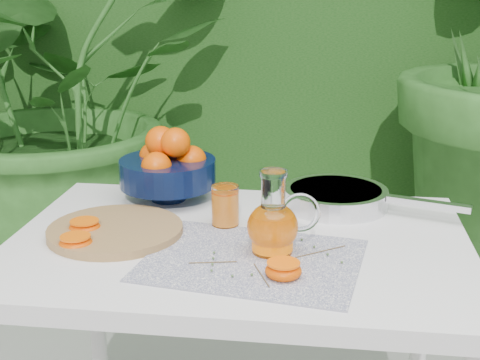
# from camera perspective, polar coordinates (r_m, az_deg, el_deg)

# --- Properties ---
(potted_plant_left) EXTENTS (2.29, 2.29, 1.63)m
(potted_plant_left) POSITION_cam_1_polar(r_m,az_deg,el_deg) (2.95, -15.23, 7.05)
(potted_plant_left) COLOR #2C6020
(potted_plant_left) RESTS_ON ground
(white_table) EXTENTS (1.00, 0.70, 0.75)m
(white_table) POSITION_cam_1_polar(r_m,az_deg,el_deg) (1.49, -0.10, -8.01)
(white_table) COLOR white
(white_table) RESTS_ON ground
(placemat) EXTENTS (0.47, 0.39, 0.00)m
(placemat) POSITION_cam_1_polar(r_m,az_deg,el_deg) (1.36, 1.08, -6.82)
(placemat) COLOR #0C1346
(placemat) RESTS_ON white_table
(cutting_board) EXTENTS (0.38, 0.38, 0.02)m
(cutting_board) POSITION_cam_1_polar(r_m,az_deg,el_deg) (1.51, -10.59, -4.27)
(cutting_board) COLOR olive
(cutting_board) RESTS_ON white_table
(fruit_bowl) EXTENTS (0.29, 0.29, 0.19)m
(fruit_bowl) POSITION_cam_1_polar(r_m,az_deg,el_deg) (1.70, -6.13, 1.18)
(fruit_bowl) COLOR black
(fruit_bowl) RESTS_ON white_table
(juice_pitcher) EXTENTS (0.15, 0.11, 0.17)m
(juice_pitcher) POSITION_cam_1_polar(r_m,az_deg,el_deg) (1.37, 2.90, -3.80)
(juice_pitcher) COLOR white
(juice_pitcher) RESTS_ON white_table
(juice_tumbler) EXTENTS (0.08, 0.08, 0.09)m
(juice_tumbler) POSITION_cam_1_polar(r_m,az_deg,el_deg) (1.52, -1.27, -2.26)
(juice_tumbler) COLOR white
(juice_tumbler) RESTS_ON white_table
(saute_pan) EXTENTS (0.47, 0.32, 0.05)m
(saute_pan) POSITION_cam_1_polar(r_m,az_deg,el_deg) (1.67, 8.28, -1.42)
(saute_pan) COLOR silver
(saute_pan) RESTS_ON white_table
(orange_halves) EXTENTS (0.53, 0.24, 0.03)m
(orange_halves) POSITION_cam_1_polar(r_m,az_deg,el_deg) (1.40, -8.32, -5.58)
(orange_halves) COLOR orange
(orange_halves) RESTS_ON white_table
(thyme_sprigs) EXTENTS (0.31, 0.23, 0.01)m
(thyme_sprigs) POSITION_cam_1_polar(r_m,az_deg,el_deg) (1.34, 2.42, -6.98)
(thyme_sprigs) COLOR brown
(thyme_sprigs) RESTS_ON white_table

